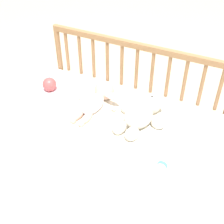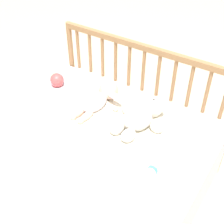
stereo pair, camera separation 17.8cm
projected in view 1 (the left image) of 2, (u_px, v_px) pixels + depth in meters
The scene contains 8 objects.
ground_plane at pixel (111, 170), 2.09m from camera, with size 12.00×12.00×0.00m, color #C6B293.
crib_mattress at pixel (111, 147), 1.95m from camera, with size 1.22×0.70×0.43m.
crib_rail at pixel (136, 74), 2.00m from camera, with size 1.22×0.04×0.76m.
blanket at pixel (115, 116), 1.85m from camera, with size 0.76×0.46×0.01m.
teddy_bear at pixel (141, 115), 1.78m from camera, with size 0.30×0.37×0.12m.
baby at pixel (96, 99), 1.90m from camera, with size 0.29×0.38×0.12m.
baby_bottle at pixel (159, 172), 1.50m from camera, with size 0.05×0.15×0.05m.
toy_ball at pixel (49, 84), 2.03m from camera, with size 0.09×0.09×0.09m.
Camera 1 is at (0.60, -1.23, 1.63)m, focal length 50.00 mm.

